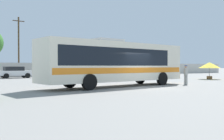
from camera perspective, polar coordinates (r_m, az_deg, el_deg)
name	(u,v)px	position (r m, az deg, el deg)	size (l,w,h in m)	color
ground_plane	(83,81)	(27.69, -6.20, -2.31)	(300.00, 300.00, 0.00)	gray
perimeter_wall	(44,70)	(40.28, -14.46, 0.08)	(80.00, 0.30, 1.99)	beige
coach_bus_cream_orange	(115,62)	(19.67, 0.71, 1.82)	(12.34, 4.18, 3.48)	silver
attendant_by_bus_door	(186,74)	(22.58, 15.60, -0.76)	(0.44, 0.44, 1.59)	#B7B2A8
vendor_umbrella_near_gate_yellow	(209,65)	(32.77, 20.24, 0.94)	(2.47, 2.47, 1.97)	gray
parked_car_second_white	(15,72)	(35.78, -20.15, -0.40)	(4.20, 2.08, 1.46)	silver
parked_car_third_grey	(60,71)	(36.81, -11.23, -0.31)	(4.49, 2.19, 1.48)	slate
parked_car_rightmost_maroon	(101,71)	(39.96, -2.31, -0.17)	(4.44, 2.11, 1.54)	maroon
utility_pole_near	(19,45)	(43.38, -19.44, 5.03)	(1.80, 0.34, 9.06)	#4C3823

